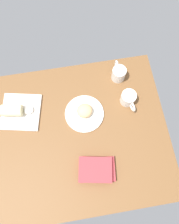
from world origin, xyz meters
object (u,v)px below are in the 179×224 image
coffee_mug (128,99)px  square_plate (21,112)px  sauce_cup (29,110)px  breakfast_wrap (12,110)px  scone_pastry (85,111)px  second_mug (119,73)px  round_plate (84,114)px  book_stack (96,170)px

coffee_mug → square_plate: bearing=176.9°
sauce_cup → breakfast_wrap: bearing=176.5°
scone_pastry → breakfast_wrap: size_ratio=0.78×
square_plate → breakfast_wrap: bearing=176.5°
square_plate → second_mug: (61.72, 13.58, 4.03)cm
round_plate → book_stack: book_stack is taller
square_plate → coffee_mug: size_ratio=1.71×
sauce_cup → book_stack: bearing=-50.2°
square_plate → sauce_cup: 5.43cm
round_plate → square_plate: 37.86cm
square_plate → coffee_mug: coffee_mug is taller
square_plate → coffee_mug: bearing=-3.1°
square_plate → coffee_mug: 64.39cm
coffee_mug → breakfast_wrap: bearing=176.9°
square_plate → sauce_cup: size_ratio=4.24×
breakfast_wrap → coffee_mug: (68.27, -3.67, -0.64)cm
book_stack → coffee_mug: (25.71, 37.04, 1.51)cm
sauce_cup → round_plate: bearing=-12.3°
scone_pastry → square_plate: 38.19cm
scone_pastry → second_mug: size_ratio=0.69×
book_stack → coffee_mug: 45.11cm
scone_pastry → coffee_mug: coffee_mug is taller
scone_pastry → square_plate: bearing=170.0°
round_plate → coffee_mug: (27.06, 3.89, 3.70)cm
breakfast_wrap → scone_pastry: bearing=90.0°
coffee_mug → sauce_cup: bearing=177.0°
round_plate → coffee_mug: bearing=8.2°
second_mug → sauce_cup: bearing=-166.2°
second_mug → scone_pastry: bearing=-140.3°
round_plate → breakfast_wrap: 42.12cm
round_plate → coffee_mug: 27.59cm
square_plate → sauce_cup: bearing=-3.5°
square_plate → breakfast_wrap: (-4.07, 0.25, 4.25)cm
square_plate → breakfast_wrap: breakfast_wrap is taller
scone_pastry → round_plate: bearing=-114.0°
sauce_cup → coffee_mug: size_ratio=0.40×
book_stack → second_mug: bearing=66.7°
scone_pastry → book_stack: bearing=-88.3°
round_plate → scone_pastry: 3.58cm
round_plate → second_mug: second_mug is taller
second_mug → book_stack: bearing=-113.3°
round_plate → breakfast_wrap: bearing=169.6°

